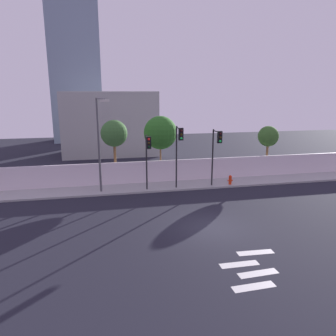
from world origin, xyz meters
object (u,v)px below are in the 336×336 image
(traffic_light_left, at_px, (216,146))
(street_lamp_curbside, at_px, (100,138))
(traffic_light_center, at_px, (148,151))
(roadside_tree_leftmost, at_px, (114,134))
(roadside_tree_midleft, at_px, (160,133))
(roadside_tree_midright, at_px, (268,137))
(traffic_light_right, at_px, (179,145))
(fire_hydrant, at_px, (230,179))

(traffic_light_left, height_order, street_lamp_curbside, street_lamp_curbside)
(traffic_light_center, distance_m, roadside_tree_leftmost, 4.39)
(roadside_tree_midleft, distance_m, roadside_tree_midright, 10.12)
(traffic_light_right, distance_m, roadside_tree_midright, 10.16)
(street_lamp_curbside, relative_size, roadside_tree_midright, 1.56)
(roadside_tree_midright, bearing_deg, fire_hydrant, -147.06)
(roadside_tree_midright, bearing_deg, traffic_light_left, -149.57)
(traffic_light_center, distance_m, roadside_tree_midright, 12.31)
(traffic_light_left, relative_size, fire_hydrant, 5.96)
(traffic_light_center, height_order, roadside_tree_leftmost, roadside_tree_leftmost)
(traffic_light_center, relative_size, roadside_tree_midleft, 0.77)
(traffic_light_left, bearing_deg, fire_hydrant, 21.36)
(traffic_light_left, xyz_separation_m, fire_hydrant, (1.52, 0.59, -2.92))
(traffic_light_left, bearing_deg, traffic_light_center, 178.73)
(traffic_light_center, height_order, street_lamp_curbside, street_lamp_curbside)
(traffic_light_right, bearing_deg, street_lamp_curbside, 174.28)
(roadside_tree_leftmost, relative_size, roadside_tree_midleft, 0.95)
(street_lamp_curbside, xyz_separation_m, roadside_tree_midleft, (5.09, 3.21, -0.19))
(traffic_light_center, height_order, fire_hydrant, traffic_light_center)
(traffic_light_left, bearing_deg, street_lamp_curbside, 176.28)
(traffic_light_center, bearing_deg, roadside_tree_midright, 17.32)
(roadside_tree_midright, bearing_deg, roadside_tree_leftmost, 180.00)
(street_lamp_curbside, distance_m, roadside_tree_midleft, 6.02)
(traffic_light_center, xyz_separation_m, fire_hydrant, (6.83, 0.48, -2.71))
(traffic_light_left, distance_m, street_lamp_curbside, 8.81)
(fire_hydrant, bearing_deg, roadside_tree_midleft, 148.40)
(fire_hydrant, relative_size, roadside_tree_midleft, 0.14)
(traffic_light_center, bearing_deg, traffic_light_right, -3.09)
(traffic_light_right, height_order, street_lamp_curbside, street_lamp_curbside)
(traffic_light_left, height_order, traffic_light_right, traffic_light_right)
(traffic_light_right, relative_size, fire_hydrant, 6.37)
(fire_hydrant, height_order, roadside_tree_leftmost, roadside_tree_leftmost)
(roadside_tree_midleft, bearing_deg, fire_hydrant, -31.60)
(roadside_tree_midleft, bearing_deg, roadside_tree_midright, 0.00)
(traffic_light_center, bearing_deg, street_lamp_curbside, 172.52)
(traffic_light_right, height_order, roadside_tree_leftmost, roadside_tree_leftmost)
(traffic_light_right, xyz_separation_m, street_lamp_curbside, (-5.77, 0.58, 0.62))
(traffic_light_center, xyz_separation_m, street_lamp_curbside, (-3.44, 0.45, 1.05))
(street_lamp_curbside, xyz_separation_m, fire_hydrant, (10.27, 0.02, -3.76))
(traffic_light_left, relative_size, street_lamp_curbside, 0.65)
(traffic_light_right, distance_m, street_lamp_curbside, 5.83)
(fire_hydrant, xyz_separation_m, roadside_tree_leftmost, (-9.09, 3.19, 3.58))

